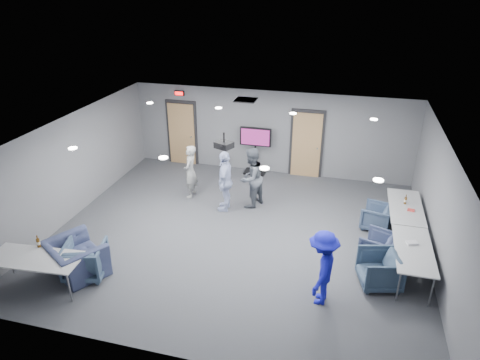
% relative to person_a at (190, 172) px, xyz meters
% --- Properties ---
extents(floor, '(9.00, 9.00, 0.00)m').
position_rel_person_a_xyz_m(floor, '(1.85, -1.66, -0.79)').
color(floor, '#373A3F').
rests_on(floor, ground).
extents(ceiling, '(9.00, 9.00, 0.00)m').
position_rel_person_a_xyz_m(ceiling, '(1.85, -1.66, 1.91)').
color(ceiling, silver).
rests_on(ceiling, wall_back).
extents(wall_back, '(9.00, 0.02, 2.70)m').
position_rel_person_a_xyz_m(wall_back, '(1.85, 2.34, 0.56)').
color(wall_back, slate).
rests_on(wall_back, floor).
extents(wall_front, '(9.00, 0.02, 2.70)m').
position_rel_person_a_xyz_m(wall_front, '(1.85, -5.66, 0.56)').
color(wall_front, slate).
rests_on(wall_front, floor).
extents(wall_left, '(0.02, 8.00, 2.70)m').
position_rel_person_a_xyz_m(wall_left, '(-2.65, -1.66, 0.56)').
color(wall_left, slate).
rests_on(wall_left, floor).
extents(wall_right, '(0.02, 8.00, 2.70)m').
position_rel_person_a_xyz_m(wall_right, '(6.35, -1.66, 0.56)').
color(wall_right, slate).
rests_on(wall_right, floor).
extents(door_left, '(1.06, 0.17, 2.24)m').
position_rel_person_a_xyz_m(door_left, '(-1.15, 2.29, 0.28)').
color(door_left, black).
rests_on(door_left, wall_back).
extents(door_right, '(1.06, 0.17, 2.24)m').
position_rel_person_a_xyz_m(door_right, '(3.05, 2.29, 0.28)').
color(door_right, black).
rests_on(door_right, wall_back).
extents(exit_sign, '(0.32, 0.08, 0.16)m').
position_rel_person_a_xyz_m(exit_sign, '(-1.15, 2.27, 1.66)').
color(exit_sign, black).
rests_on(exit_sign, wall_back).
extents(hvac_diffuser, '(0.60, 0.60, 0.03)m').
position_rel_person_a_xyz_m(hvac_diffuser, '(1.35, 1.14, 1.90)').
color(hvac_diffuser, black).
rests_on(hvac_diffuser, ceiling).
extents(downlights, '(6.18, 3.78, 0.02)m').
position_rel_person_a_xyz_m(downlights, '(1.85, -1.66, 1.90)').
color(downlights, white).
rests_on(downlights, ceiling).
extents(person_a, '(0.42, 0.60, 1.57)m').
position_rel_person_a_xyz_m(person_a, '(0.00, 0.00, 0.00)').
color(person_a, '#9D9F9D').
rests_on(person_a, floor).
extents(person_b, '(0.93, 1.02, 1.72)m').
position_rel_person_a_xyz_m(person_b, '(1.83, -0.13, 0.07)').
color(person_b, '#525963').
rests_on(person_b, floor).
extents(person_c, '(0.49, 1.03, 1.72)m').
position_rel_person_a_xyz_m(person_c, '(1.20, -0.50, 0.07)').
color(person_c, silver).
rests_on(person_c, floor).
extents(person_d, '(0.71, 1.08, 1.58)m').
position_rel_person_a_xyz_m(person_d, '(4.06, -3.61, 0.01)').
color(person_d, '#1A1DAE').
rests_on(person_d, floor).
extents(chair_right_a, '(0.86, 0.84, 0.65)m').
position_rel_person_a_xyz_m(chair_right_a, '(5.20, -0.49, -0.46)').
color(chair_right_a, '#394A63').
rests_on(chair_right_a, floor).
extents(chair_right_b, '(0.94, 0.92, 0.67)m').
position_rel_person_a_xyz_m(chair_right_b, '(5.20, -1.89, -0.45)').
color(chair_right_b, '#36405E').
rests_on(chair_right_b, floor).
extents(chair_right_c, '(0.99, 0.98, 0.75)m').
position_rel_person_a_xyz_m(chair_right_c, '(5.20, -2.80, -0.41)').
color(chair_right_c, '#334559').
rests_on(chair_right_c, floor).
extents(chair_front_a, '(1.02, 1.03, 0.77)m').
position_rel_person_a_xyz_m(chair_front_a, '(-0.88, -4.06, -0.40)').
color(chair_front_a, '#3B4F67').
rests_on(chair_front_a, floor).
extents(chair_front_b, '(1.56, 1.51, 0.77)m').
position_rel_person_a_xyz_m(chair_front_b, '(-1.09, -4.06, -0.40)').
color(chair_front_b, '#343B5A').
rests_on(chair_front_b, floor).
extents(table_right_a, '(0.79, 1.90, 0.73)m').
position_rel_person_a_xyz_m(table_right_a, '(5.85, -0.50, -0.10)').
color(table_right_a, '#B1B3B6').
rests_on(table_right_a, floor).
extents(table_right_b, '(0.77, 1.84, 0.73)m').
position_rel_person_a_xyz_m(table_right_b, '(5.85, -2.40, -0.10)').
color(table_right_b, '#B1B3B6').
rests_on(table_right_b, floor).
extents(table_front_left, '(1.95, 0.94, 0.73)m').
position_rel_person_a_xyz_m(table_front_left, '(-1.58, -4.66, -0.10)').
color(table_front_left, '#B1B3B6').
rests_on(table_front_left, floor).
extents(bottle_front, '(0.07, 0.07, 0.28)m').
position_rel_person_a_xyz_m(bottle_front, '(-1.75, -4.31, 0.05)').
color(bottle_front, '#53340E').
rests_on(bottle_front, table_front_left).
extents(bottle_right, '(0.07, 0.07, 0.25)m').
position_rel_person_a_xyz_m(bottle_right, '(5.84, -0.37, 0.04)').
color(bottle_right, '#53340E').
rests_on(bottle_right, table_right_a).
extents(snack_box, '(0.18, 0.14, 0.04)m').
position_rel_person_a_xyz_m(snack_box, '(5.95, -0.71, -0.04)').
color(snack_box, red).
rests_on(snack_box, table_right_a).
extents(wrapper, '(0.25, 0.21, 0.05)m').
position_rel_person_a_xyz_m(wrapper, '(5.83, -2.20, -0.03)').
color(wrapper, silver).
rests_on(wrapper, table_right_b).
extents(tv_stand, '(1.01, 0.48, 1.55)m').
position_rel_person_a_xyz_m(tv_stand, '(1.44, 2.09, 0.10)').
color(tv_stand, black).
rests_on(tv_stand, floor).
extents(projector, '(0.46, 0.43, 0.36)m').
position_rel_person_a_xyz_m(projector, '(1.57, -1.77, 1.62)').
color(projector, black).
rests_on(projector, ceiling).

